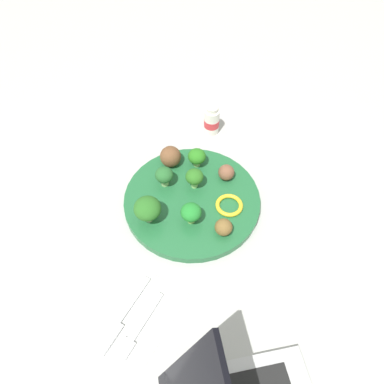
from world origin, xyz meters
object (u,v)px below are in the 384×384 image
(pepper_ring_front_left, at_px, (229,205))
(fork, at_px, (138,328))
(broccoli_floret_center, at_px, (197,157))
(knife, at_px, (121,316))
(broccoli_floret_mid_right, at_px, (194,177))
(yogurt_bottle, at_px, (212,121))
(meatball_front_left, at_px, (226,172))
(napkin, at_px, (133,319))
(meatball_front_right, at_px, (224,227))
(broccoli_floret_mid_left, at_px, (148,209))
(meatball_mid_left, at_px, (171,156))
(broccoli_floret_near_rim, at_px, (191,213))
(broccoli_floret_back_left, at_px, (164,175))
(plate, at_px, (192,200))

(pepper_ring_front_left, bearing_deg, fork, -8.54)
(broccoli_floret_center, relative_size, knife, 0.29)
(broccoli_floret_mid_right, xyz_separation_m, yogurt_bottle, (-0.18, -0.04, -0.01))
(meatball_front_left, relative_size, napkin, 0.20)
(meatball_front_right, bearing_deg, pepper_ring_front_left, -168.53)
(meatball_front_left, distance_m, pepper_ring_front_left, 0.08)
(broccoli_floret_mid_left, distance_m, napkin, 0.20)
(pepper_ring_front_left, distance_m, napkin, 0.28)
(pepper_ring_front_left, bearing_deg, meatball_mid_left, -107.90)
(pepper_ring_front_left, bearing_deg, broccoli_floret_near_rim, -39.43)
(broccoli_floret_mid_left, height_order, broccoli_floret_back_left, broccoli_floret_mid_left)
(plate, distance_m, meatball_front_left, 0.09)
(plate, height_order, broccoli_floret_near_rim, broccoli_floret_near_rim)
(pepper_ring_front_left, distance_m, yogurt_bottle, 0.24)
(plate, bearing_deg, yogurt_bottle, -166.44)
(napkin, distance_m, fork, 0.02)
(broccoli_floret_center, bearing_deg, meatball_mid_left, -67.75)
(broccoli_floret_back_left, bearing_deg, broccoli_floret_mid_left, 8.97)
(meatball_mid_left, relative_size, meatball_front_right, 1.36)
(napkin, xyz_separation_m, knife, (0.01, -0.02, 0.00))
(napkin, bearing_deg, yogurt_bottle, -171.92)
(napkin, bearing_deg, broccoli_floret_center, -172.44)
(plate, height_order, fork, plate)
(broccoli_floret_back_left, height_order, pepper_ring_front_left, broccoli_floret_back_left)
(napkin, bearing_deg, meatball_front_right, 161.41)
(broccoli_floret_near_rim, distance_m, meatball_mid_left, 0.16)
(broccoli_floret_mid_right, xyz_separation_m, meatball_front_left, (-0.05, 0.05, -0.01))
(plate, height_order, yogurt_bottle, yogurt_bottle)
(broccoli_floret_near_rim, relative_size, pepper_ring_front_left, 0.85)
(meatball_mid_left, height_order, fork, meatball_mid_left)
(meatball_front_right, height_order, yogurt_bottle, yogurt_bottle)
(fork, bearing_deg, broccoli_floret_mid_left, -155.38)
(meatball_front_right, bearing_deg, meatball_front_left, -159.56)
(broccoli_floret_center, relative_size, fork, 0.35)
(broccoli_floret_near_rim, height_order, pepper_ring_front_left, broccoli_floret_near_rim)
(knife, bearing_deg, pepper_ring_front_left, 164.40)
(meatball_front_left, relative_size, meatball_front_right, 1.01)
(broccoli_floret_center, bearing_deg, broccoli_floret_mid_right, 20.62)
(meatball_front_left, xyz_separation_m, yogurt_bottle, (-0.13, -0.09, -0.00))
(broccoli_floret_mid_left, distance_m, yogurt_bottle, 0.30)
(meatball_mid_left, relative_size, napkin, 0.27)
(yogurt_bottle, bearing_deg, broccoli_floret_mid_right, 13.03)
(meatball_mid_left, bearing_deg, broccoli_floret_mid_left, 11.51)
(meatball_mid_left, height_order, meatball_front_right, meatball_mid_left)
(broccoli_floret_center, height_order, knife, broccoli_floret_center)
(broccoli_floret_center, height_order, meatball_mid_left, meatball_mid_left)
(pepper_ring_front_left, bearing_deg, napkin, -12.31)
(broccoli_floret_mid_right, distance_m, broccoli_floret_center, 0.06)
(broccoli_floret_back_left, xyz_separation_m, fork, (0.28, 0.10, -0.04))
(meatball_front_left, bearing_deg, pepper_ring_front_left, 27.75)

